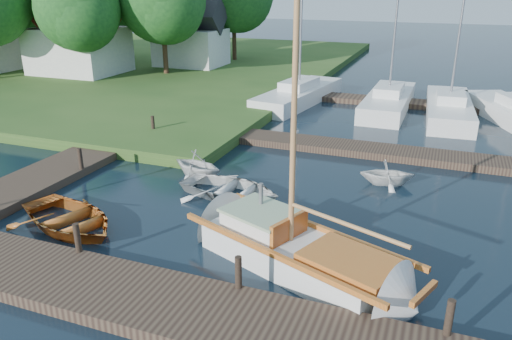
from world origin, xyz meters
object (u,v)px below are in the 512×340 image
(mooring_post_5, at_px, (153,124))
(house_a, at_px, (78,38))
(mooring_post_2, at_px, (238,272))
(mooring_post_3, at_px, (449,317))
(tender_a, at_px, (230,186))
(tender_b, at_px, (197,162))
(tree_2, at_px, (78,7))
(marina_boat_2, at_px, (449,107))
(marina_boat_0, at_px, (299,94))
(dinghy, at_px, (68,215))
(house_c, at_px, (191,38))
(marina_boat_1, at_px, (388,100))
(sailboat, at_px, (301,256))
(mooring_post_4, at_px, (80,158))
(tender_d, at_px, (388,171))
(mooring_post_1, at_px, (77,238))

(mooring_post_5, xyz_separation_m, house_a, (-13.00, 11.00, 2.26))
(mooring_post_2, height_order, mooring_post_3, same)
(mooring_post_3, relative_size, tender_a, 0.22)
(tender_b, relative_size, house_a, 0.34)
(mooring_post_5, relative_size, tree_2, 0.10)
(marina_boat_2, bearing_deg, marina_boat_0, 84.42)
(dinghy, relative_size, house_a, 0.60)
(house_a, relative_size, house_c, 1.19)
(marina_boat_1, distance_m, tree_2, 20.92)
(marina_boat_0, bearing_deg, sailboat, -154.90)
(house_a, bearing_deg, mooring_post_5, -40.24)
(mooring_post_4, xyz_separation_m, mooring_post_5, (0.00, 5.00, 0.00))
(mooring_post_5, xyz_separation_m, marina_boat_1, (9.38, 9.66, -0.14))
(tender_b, relative_size, tender_d, 1.10)
(mooring_post_3, relative_size, marina_boat_2, 0.07)
(tender_d, distance_m, marina_boat_1, 11.45)
(mooring_post_1, distance_m, mooring_post_5, 10.77)
(mooring_post_4, relative_size, tender_d, 0.42)
(mooring_post_5, relative_size, marina_boat_2, 0.07)
(mooring_post_1, relative_size, sailboat, 0.08)
(mooring_post_2, relative_size, dinghy, 0.21)
(mooring_post_5, height_order, house_c, house_c)
(marina_boat_1, height_order, house_c, marina_boat_1)
(mooring_post_1, relative_size, tender_b, 0.38)
(mooring_post_5, distance_m, house_c, 18.48)
(tender_b, height_order, house_a, house_a)
(sailboat, distance_m, tender_d, 6.65)
(mooring_post_2, distance_m, tree_2, 27.64)
(mooring_post_1, xyz_separation_m, house_c, (-11.00, 27.00, 1.88))
(mooring_post_3, bearing_deg, marina_boat_2, 91.13)
(mooring_post_4, bearing_deg, mooring_post_3, -21.04)
(sailboat, relative_size, dinghy, 2.58)
(tender_a, distance_m, marina_boat_2, 15.34)
(house_a, bearing_deg, marina_boat_2, -4.25)
(tree_2, bearing_deg, house_c, 63.30)
(mooring_post_1, xyz_separation_m, sailboat, (5.47, 1.79, -0.36))
(tree_2, bearing_deg, marina_boat_0, 1.45)
(tender_b, xyz_separation_m, marina_boat_0, (0.12, 12.90, 0.00))
(mooring_post_2, height_order, tender_b, tender_b)
(mooring_post_1, xyz_separation_m, tender_a, (1.96, 5.27, -0.33))
(marina_boat_2, xyz_separation_m, house_c, (-19.62, 7.90, 2.01))
(house_a, bearing_deg, tree_2, -44.25)
(tender_b, bearing_deg, marina_boat_0, 12.96)
(tender_a, bearing_deg, house_a, 56.47)
(marina_boat_1, bearing_deg, mooring_post_4, 147.94)
(mooring_post_4, xyz_separation_m, tender_d, (10.78, 3.30, -0.19))
(dinghy, height_order, house_c, house_c)
(mooring_post_5, distance_m, dinghy, 8.88)
(mooring_post_5, height_order, tender_b, tender_b)
(mooring_post_2, bearing_deg, mooring_post_5, 130.36)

